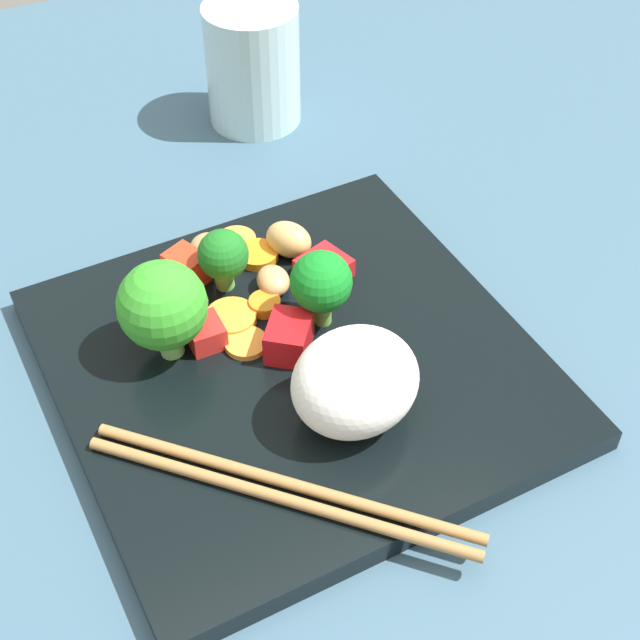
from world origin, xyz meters
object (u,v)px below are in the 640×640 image
(carrot_slice_2, at_px, (231,317))
(chopstick_pair, at_px, (282,490))
(drinking_glass, at_px, (253,65))
(square_plate, at_px, (294,366))
(broccoli_floret_1, at_px, (162,306))
(rice_mound, at_px, (355,382))

(carrot_slice_2, relative_size, chopstick_pair, 0.19)
(drinking_glass, bearing_deg, square_plate, -16.99)
(broccoli_floret_1, height_order, drinking_glass, drinking_glass)
(broccoli_floret_1, bearing_deg, square_plate, 61.15)
(square_plate, xyz_separation_m, carrot_slice_2, (-0.04, -0.02, 0.01))
(square_plate, height_order, chopstick_pair, chopstick_pair)
(rice_mound, xyz_separation_m, broccoli_floret_1, (-0.09, -0.08, 0.01))
(carrot_slice_2, distance_m, drinking_glass, 0.25)
(square_plate, bearing_deg, carrot_slice_2, -152.70)
(rice_mound, bearing_deg, drinking_glass, 167.92)
(rice_mound, bearing_deg, chopstick_pair, -61.25)
(square_plate, distance_m, drinking_glass, 0.29)
(broccoli_floret_1, bearing_deg, chopstick_pair, 9.99)
(rice_mound, relative_size, drinking_glass, 0.76)
(rice_mound, bearing_deg, square_plate, -166.57)
(rice_mound, distance_m, broccoli_floret_1, 0.12)
(broccoli_floret_1, bearing_deg, drinking_glass, 147.70)
(square_plate, relative_size, rice_mound, 3.73)
(broccoli_floret_1, distance_m, carrot_slice_2, 0.06)
(rice_mound, distance_m, chopstick_pair, 0.07)
(square_plate, xyz_separation_m, drinking_glass, (-0.27, 0.08, 0.04))
(broccoli_floret_1, distance_m, chopstick_pair, 0.13)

